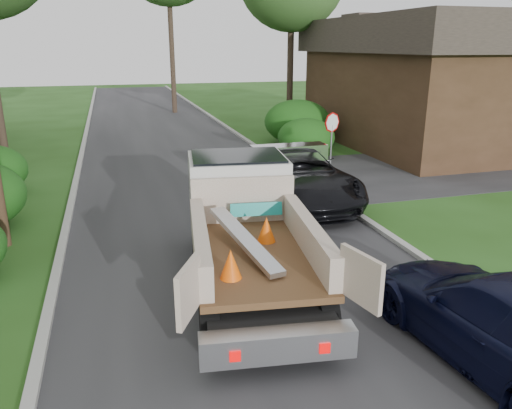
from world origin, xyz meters
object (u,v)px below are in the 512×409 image
object	(u,v)px
stop_sign	(332,131)
flatbed_truck	(244,215)
navy_suv	(503,321)
house_right	(435,80)
black_pickup	(293,175)

from	to	relation	value
stop_sign	flatbed_truck	size ratio (longest dim) A/B	0.38
stop_sign	navy_suv	xyz separation A→B (m)	(-2.26, -11.50, -1.04)
house_right	navy_suv	bearing A→B (deg)	-121.36
stop_sign	flatbed_truck	distance (m)	8.78
house_right	navy_suv	distance (m)	19.47
stop_sign	black_pickup	distance (m)	3.56
flatbed_truck	navy_suv	size ratio (longest dim) A/B	1.29
black_pickup	navy_suv	distance (m)	9.05
stop_sign	navy_suv	distance (m)	11.77
flatbed_truck	navy_suv	world-z (taller)	flatbed_truck
house_right	navy_suv	xyz separation A→B (m)	(-10.06, -16.50, -2.42)
black_pickup	stop_sign	bearing A→B (deg)	44.95
house_right	navy_suv	world-z (taller)	house_right
black_pickup	navy_suv	xyz separation A→B (m)	(0.16, -9.04, -0.12)
black_pickup	house_right	bearing A→B (deg)	35.57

